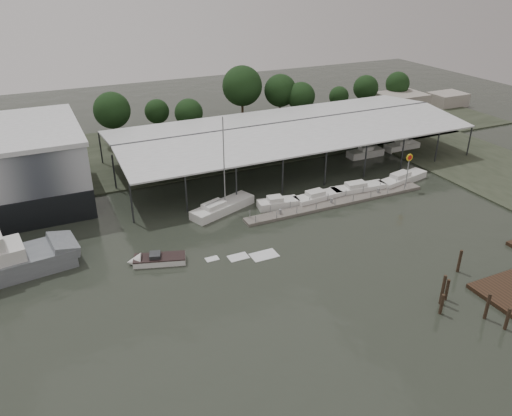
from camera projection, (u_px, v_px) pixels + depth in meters
name	position (u px, v px, depth m)	size (l,w,h in m)	color
ground	(274.00, 264.00, 55.83)	(200.00, 200.00, 0.00)	#272C24
land_strip_far	(168.00, 149.00, 89.89)	(140.00, 30.00, 0.30)	#3C4332
land_strip_east	(493.00, 169.00, 81.04)	(20.00, 60.00, 0.30)	#3C4332
covered_boat_shed	(289.00, 125.00, 82.33)	(58.24, 24.00, 6.96)	silver
floating_dock	(337.00, 203.00, 69.57)	(28.00, 2.00, 1.40)	slate
shell_fuel_sign	(409.00, 164.00, 72.49)	(1.10, 0.18, 5.55)	gray
distant_commercial_buildings	(416.00, 101.00, 113.78)	(22.00, 8.00, 4.00)	gray
grey_trawler	(0.00, 263.00, 52.97)	(16.06, 6.77, 8.84)	slate
white_sailboat	(222.00, 207.00, 67.23)	(9.90, 5.84, 13.24)	silver
speedboat_underway	(155.00, 260.00, 55.80)	(17.00, 6.85, 2.00)	silver
moored_cruiser_0	(278.00, 203.00, 68.53)	(5.90, 2.98, 1.70)	silver
moored_cruiser_1	(318.00, 197.00, 70.24)	(7.26, 2.68, 1.70)	silver
moored_cruiser_2	(358.00, 188.00, 72.92)	(8.58, 2.82, 1.70)	silver
moored_cruiser_3	(402.00, 179.00, 76.24)	(9.41, 4.10, 1.70)	silver
mooring_pilings	(463.00, 296.00, 48.74)	(7.30, 9.31, 3.92)	#38271C
horizon_tree_line	(259.00, 94.00, 100.54)	(70.33, 11.48, 12.05)	#302115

